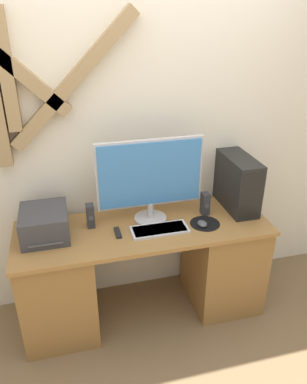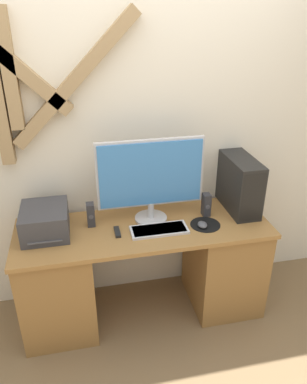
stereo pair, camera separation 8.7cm
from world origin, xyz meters
The scene contains 12 objects.
ground_plane centered at (0.00, 0.00, 0.00)m, with size 12.00×12.00×0.00m, color brown.
wall_back centered at (-0.02, 0.65, 1.36)m, with size 6.40×0.13×2.70m.
desk centered at (0.00, 0.30, 0.39)m, with size 1.74×0.60×0.75m.
monitor centered at (0.07, 0.39, 1.08)m, with size 0.73×0.23×0.59m.
keyboard centered at (0.09, 0.22, 0.76)m, with size 0.38×0.16×0.02m.
mousepad centered at (0.42, 0.23, 0.76)m, with size 0.21×0.21×0.00m.
mouse centered at (0.39, 0.21, 0.77)m, with size 0.06×0.08×0.03m.
computer_tower centered at (0.73, 0.42, 0.95)m, with size 0.18×0.47×0.39m.
printer centered at (-0.65, 0.35, 0.84)m, with size 0.30×0.35×0.18m.
speaker_left centered at (-0.35, 0.39, 0.84)m, with size 0.05×0.07×0.17m.
speaker_right centered at (0.47, 0.36, 0.84)m, with size 0.05×0.07×0.17m.
remote_control centered at (-0.19, 0.26, 0.76)m, with size 0.04×0.13×0.02m.
Camera 1 is at (-0.48, -1.83, 2.11)m, focal length 35.00 mm.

